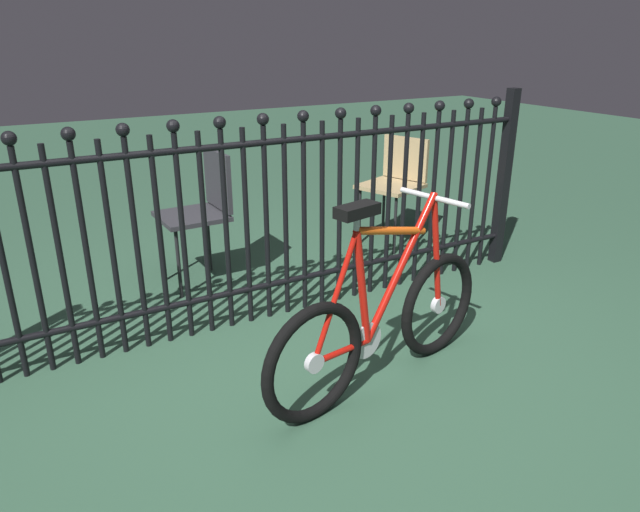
# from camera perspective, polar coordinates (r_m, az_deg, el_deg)

# --- Properties ---
(ground_plane) EXTENTS (20.00, 20.00, 0.00)m
(ground_plane) POSITION_cam_1_polar(r_m,az_deg,el_deg) (2.99, 0.13, -11.59)
(ground_plane) COLOR #31553F
(iron_fence) EXTENTS (3.89, 0.07, 1.26)m
(iron_fence) POSITION_cam_1_polar(r_m,az_deg,el_deg) (3.29, -6.79, 3.80)
(iron_fence) COLOR black
(iron_fence) RESTS_ON ground
(bicycle) EXTENTS (1.40, 0.45, 0.95)m
(bicycle) POSITION_cam_1_polar(r_m,az_deg,el_deg) (2.79, 6.15, -6.51)
(bicycle) COLOR black
(bicycle) RESTS_ON ground
(chair_charcoal) EXTENTS (0.44, 0.43, 0.89)m
(chair_charcoal) POSITION_cam_1_polar(r_m,az_deg,el_deg) (3.93, -11.44, 4.99)
(chair_charcoal) COLOR black
(chair_charcoal) RESTS_ON ground
(chair_tan) EXTENTS (0.54, 0.54, 0.84)m
(chair_tan) POSITION_cam_1_polar(r_m,az_deg,el_deg) (4.69, 7.50, 7.58)
(chair_tan) COLOR black
(chair_tan) RESTS_ON ground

